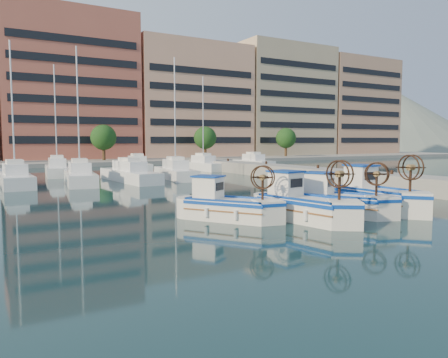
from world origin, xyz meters
TOP-DOWN VIEW (x-y plane):
  - ground at (0.00, 0.00)m, footprint 300.00×300.00m
  - quay at (13.00, 8.00)m, footprint 3.00×60.00m
  - waterfront at (9.23, 65.04)m, footprint 180.00×40.00m
  - hill_east at (140.00, 110.00)m, footprint 160.00×160.00m
  - yacht_marina at (-2.43, 27.65)m, footprint 39.14×22.40m
  - fishing_boat_a at (-3.69, 1.53)m, footprint 3.60×4.19m
  - fishing_boat_b at (-0.76, -0.36)m, footprint 2.61×4.70m
  - fishing_boat_c at (1.74, -0.04)m, footprint 3.35×4.41m
  - fishing_boat_d at (4.45, -0.02)m, footprint 2.06×4.83m

SIDE VIEW (x-z plane):
  - ground at x=0.00m, z-range 0.00..0.00m
  - hill_east at x=140.00m, z-range -25.00..25.00m
  - yacht_marina at x=-2.43m, z-range -5.22..6.28m
  - quay at x=13.00m, z-range 0.00..1.20m
  - fishing_boat_a at x=-3.69m, z-range -0.58..1.99m
  - fishing_boat_c at x=1.74m, z-range -0.60..2.06m
  - fishing_boat_b at x=-0.76m, z-range -0.64..2.21m
  - fishing_boat_d at x=4.45m, z-range -0.67..2.32m
  - waterfront at x=9.23m, z-range -1.70..23.90m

